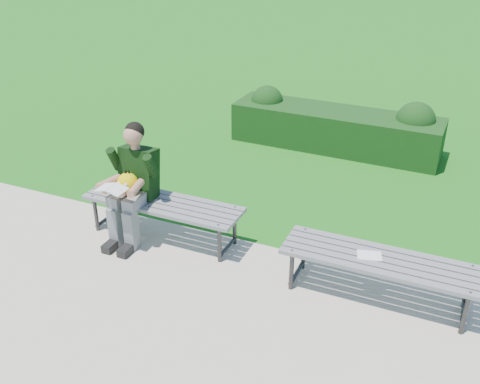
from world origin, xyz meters
name	(u,v)px	position (x,y,z in m)	size (l,w,h in m)	color
ground	(229,238)	(0.00, 0.00, 0.00)	(80.00, 80.00, 0.00)	#21761F
walkway	(145,336)	(0.00, -1.75, 0.01)	(30.00, 3.50, 0.02)	beige
hedge	(337,126)	(0.42, 3.11, 0.35)	(3.21, 0.88, 0.86)	#123C10
bench_left	(163,206)	(-0.67, -0.29, 0.42)	(1.80, 0.50, 0.46)	slate
bench_right	(380,263)	(1.73, -0.43, 0.42)	(1.80, 0.50, 0.46)	slate
seated_boy	(132,180)	(-0.97, -0.38, 0.71)	(0.56, 0.76, 1.31)	slate
paper_sheet	(369,255)	(1.63, -0.43, 0.47)	(0.25, 0.21, 0.01)	white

